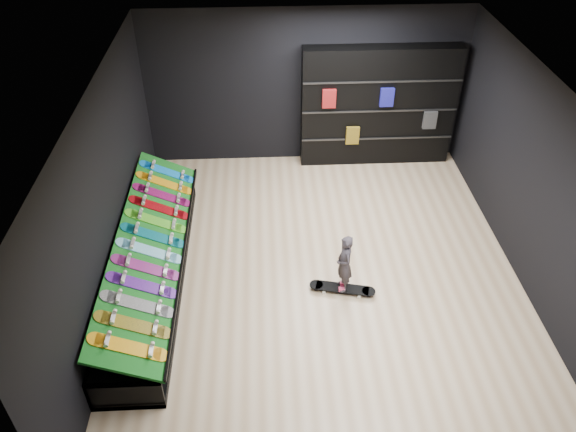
{
  "coord_description": "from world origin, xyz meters",
  "views": [
    {
      "loc": [
        -0.84,
        -6.29,
        5.96
      ],
      "look_at": [
        -0.5,
        0.2,
        1.0
      ],
      "focal_mm": 35.0,
      "sensor_mm": 36.0,
      "label": 1
    }
  ],
  "objects_px": {
    "back_shelving": "(378,107)",
    "floor_skateboard": "(342,290)",
    "child": "(343,273)",
    "display_rack": "(152,268)"
  },
  "relations": [
    {
      "from": "back_shelving",
      "to": "child",
      "type": "relative_size",
      "value": 5.14
    },
    {
      "from": "display_rack",
      "to": "child",
      "type": "height_order",
      "value": "child"
    },
    {
      "from": "back_shelving",
      "to": "floor_skateboard",
      "type": "distance_m",
      "value": 4.03
    },
    {
      "from": "floor_skateboard",
      "to": "display_rack",
      "type": "bearing_deg",
      "value": -174.74
    },
    {
      "from": "back_shelving",
      "to": "floor_skateboard",
      "type": "bearing_deg",
      "value": -106.48
    },
    {
      "from": "back_shelving",
      "to": "child",
      "type": "height_order",
      "value": "back_shelving"
    },
    {
      "from": "child",
      "to": "display_rack",
      "type": "bearing_deg",
      "value": -107.3
    },
    {
      "from": "display_rack",
      "to": "child",
      "type": "xyz_separation_m",
      "value": [
        2.83,
        -0.39,
        0.12
      ]
    },
    {
      "from": "display_rack",
      "to": "floor_skateboard",
      "type": "xyz_separation_m",
      "value": [
        2.83,
        -0.39,
        -0.2
      ]
    },
    {
      "from": "child",
      "to": "back_shelving",
      "type": "bearing_deg",
      "value": 154.09
    }
  ]
}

